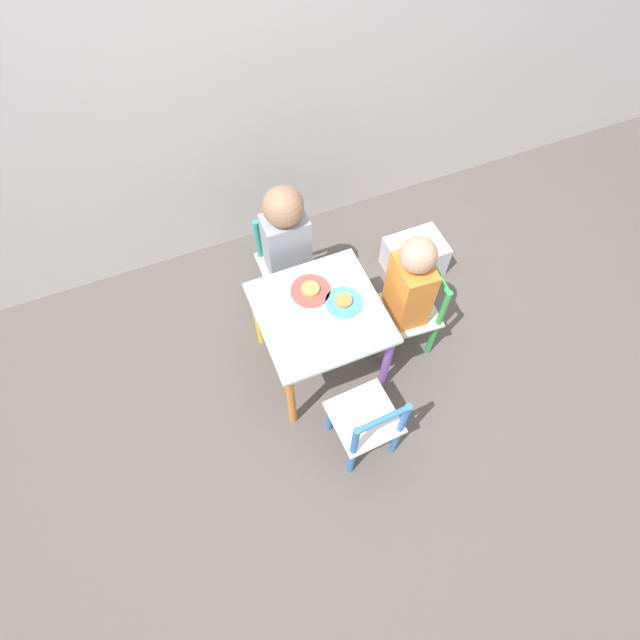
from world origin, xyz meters
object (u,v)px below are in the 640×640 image
object	(u,v)px
chair_teal	(287,264)
child_back	(288,243)
child_right	(406,291)
storage_bin	(414,256)
plate_right	(344,302)
chair_green	(411,311)
chair_blue	(367,424)
kids_table	(320,321)
plate_back	(310,290)

from	to	relation	value
chair_teal	child_back	world-z (taller)	child_back
child_right	storage_bin	bearing A→B (deg)	145.37
chair_teal	plate_right	size ratio (longest dim) A/B	3.29
chair_green	child_back	distance (m)	0.65
plate_right	chair_blue	bearing A→B (deg)	-100.59
child_right	storage_bin	xyz separation A→B (m)	(0.31, 0.38, -0.35)
kids_table	chair_teal	distance (m)	0.47
chair_teal	storage_bin	world-z (taller)	chair_teal
chair_blue	plate_back	world-z (taller)	chair_blue
chair_blue	storage_bin	xyz separation A→B (m)	(0.67, 0.80, -0.15)
child_right	plate_right	xyz separation A→B (m)	(-0.28, 0.03, 0.03)
chair_teal	plate_back	size ratio (longest dim) A/B	3.00
kids_table	chair_green	size ratio (longest dim) A/B	1.00
plate_right	child_back	bearing A→B (deg)	104.77
child_back	storage_bin	world-z (taller)	child_back
chair_blue	child_back	size ratio (longest dim) A/B	0.66
kids_table	plate_back	world-z (taller)	plate_back
child_right	kids_table	bearing A→B (deg)	-90.00
chair_green	child_back	size ratio (longest dim) A/B	0.66
child_back	storage_bin	distance (m)	0.79
chair_green	kids_table	bearing A→B (deg)	-90.00
child_right	child_back	distance (m)	0.57
child_back	storage_bin	xyz separation A→B (m)	(0.69, -0.04, -0.38)
chair_teal	chair_blue	xyz separation A→B (m)	(0.02, -0.90, 0.00)
chair_green	chair_blue	bearing A→B (deg)	-41.39
chair_green	chair_blue	size ratio (longest dim) A/B	1.00
chair_blue	child_back	distance (m)	0.87
chair_green	plate_back	size ratio (longest dim) A/B	3.00
child_back	plate_back	size ratio (longest dim) A/B	4.56
chair_blue	plate_right	world-z (taller)	chair_blue
child_right	chair_green	bearing A→B (deg)	90.00
chair_teal	child_right	size ratio (longest dim) A/B	0.68
chair_blue	child_right	xyz separation A→B (m)	(0.36, 0.42, 0.19)
chair_green	child_back	xyz separation A→B (m)	(-0.44, 0.42, 0.22)
chair_teal	chair_blue	distance (m)	0.90
chair_blue	plate_back	size ratio (longest dim) A/B	3.00
kids_table	storage_bin	world-z (taller)	kids_table
child_back	plate_back	xyz separation A→B (m)	(-0.00, -0.28, 0.00)
chair_green	storage_bin	size ratio (longest dim) A/B	1.71
child_right	child_back	bearing A→B (deg)	-133.30
plate_right	storage_bin	bearing A→B (deg)	30.90
kids_table	storage_bin	bearing A→B (deg)	26.86
chair_teal	child_back	bearing A→B (deg)	-90.00
chair_blue	plate_back	distance (m)	0.60
chair_teal	child_back	distance (m)	0.23
chair_teal	child_right	xyz separation A→B (m)	(0.38, -0.48, 0.19)
kids_table	plate_right	distance (m)	0.14
child_right	plate_right	bearing A→B (deg)	-91.62
kids_table	chair_blue	xyz separation A→B (m)	(0.02, -0.45, -0.14)
kids_table	storage_bin	xyz separation A→B (m)	(0.70, 0.35, -0.29)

